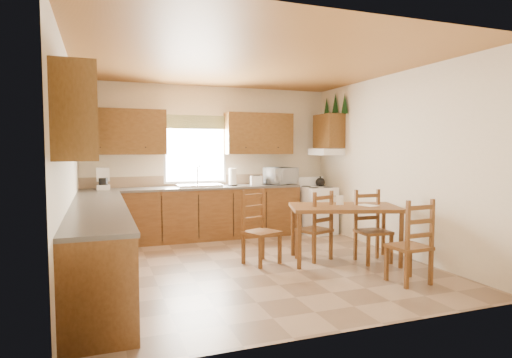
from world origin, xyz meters
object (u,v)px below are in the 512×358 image
object	(u,v)px
microwave	(281,176)
chair_near_right	(409,241)
dining_table	(344,234)
chair_far_right	(373,227)
chair_near_left	(314,225)
stove	(317,211)
chair_far_left	(262,228)

from	to	relation	value
microwave	chair_near_right	distance (m)	3.33
dining_table	chair_near_right	xyz separation A→B (m)	(0.20, -1.09, 0.10)
chair_near_right	chair_far_right	bearing A→B (deg)	-103.00
chair_near_left	microwave	bearing A→B (deg)	-119.21
stove	chair_near_right	bearing A→B (deg)	-102.15
stove	dining_table	world-z (taller)	stove
chair_near_left	chair_near_right	xyz separation A→B (m)	(0.53, -1.35, 0.01)
chair_near_left	chair_far_right	xyz separation A→B (m)	(0.70, -0.42, 0.01)
microwave	chair_far_right	xyz separation A→B (m)	(0.38, -2.35, -0.58)
dining_table	stove	bearing A→B (deg)	91.13
stove	dining_table	size ratio (longest dim) A/B	0.58
stove	microwave	distance (m)	0.94
stove	chair_near_left	bearing A→B (deg)	-123.90
microwave	chair_near_left	distance (m)	2.03
chair_near_left	chair_far_left	bearing A→B (deg)	-21.73
chair_far_left	chair_far_right	bearing A→B (deg)	-39.12
microwave	dining_table	world-z (taller)	microwave
stove	chair_near_right	world-z (taller)	chair_near_right
chair_far_left	chair_far_right	size ratio (longest dim) A/B	1.01
chair_near_left	chair_near_right	world-z (taller)	chair_near_right
stove	chair_near_left	size ratio (longest dim) A/B	0.87
microwave	chair_far_left	distance (m)	2.27
chair_near_right	chair_far_left	distance (m)	1.91
dining_table	chair_far_left	size ratio (longest dim) A/B	1.46
chair_far_right	microwave	bearing A→B (deg)	102.37
chair_near_left	chair_far_right	world-z (taller)	chair_far_right
dining_table	chair_far_right	distance (m)	0.41
dining_table	chair_near_right	bearing A→B (deg)	-61.17
dining_table	chair_far_left	distance (m)	1.17
chair_near_right	chair_far_left	bearing A→B (deg)	-48.95
microwave	chair_far_right	distance (m)	2.45
chair_near_right	chair_far_left	world-z (taller)	chair_far_left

